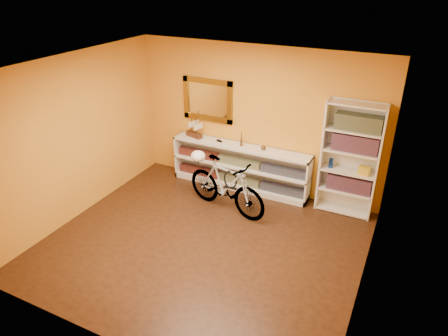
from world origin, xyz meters
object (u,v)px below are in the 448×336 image
at_px(console_unit, 240,167).
at_px(helmet, 198,156).
at_px(bicycle, 226,186).
at_px(bookcase, 350,160).

height_order(console_unit, helmet, helmet).
relative_size(bicycle, helmet, 6.31).
height_order(bookcase, bicycle, bookcase).
bearing_deg(bicycle, helmet, 90.00).
xyz_separation_m(console_unit, helmet, (-0.48, -0.68, 0.40)).
xyz_separation_m(bookcase, bicycle, (-1.78, -0.85, -0.48)).
height_order(console_unit, bicycle, bicycle).
relative_size(bookcase, helmet, 7.49).
distance_m(bookcase, bicycle, 2.03).
relative_size(console_unit, bookcase, 1.37).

